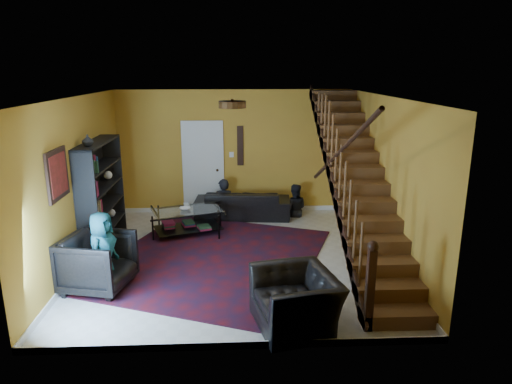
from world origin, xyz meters
TOP-DOWN VIEW (x-y plane):
  - floor at (0.00, 0.00)m, footprint 5.50×5.50m
  - room at (-1.33, 1.33)m, footprint 5.50×5.50m
  - staircase at (2.12, -0.00)m, footprint 0.95×5.02m
  - bookshelf at (-2.40, 0.60)m, footprint 0.35×1.80m
  - door at (-0.70, 2.73)m, footprint 0.82×0.05m
  - framed_picture at (-2.57, -0.90)m, footprint 0.04×0.74m
  - wall_hanging at (0.15, 2.73)m, footprint 0.14×0.03m
  - ceiling_fixture at (0.00, -0.80)m, footprint 0.40×0.40m
  - rug at (-0.38, -0.04)m, footprint 4.64×4.92m
  - sofa at (0.19, 2.30)m, footprint 2.17×0.98m
  - armchair_left at (-2.05, -1.09)m, footprint 1.12×1.10m
  - armchair_right at (0.79, -2.25)m, footprint 1.19×1.29m
  - person_adult_a at (-0.24, 2.35)m, footprint 0.49×0.33m
  - person_adult_b at (1.37, 2.35)m, footprint 0.63×0.52m
  - person_child at (-1.95, -1.12)m, footprint 0.51×0.67m
  - coffee_table at (-0.94, 1.24)m, footprint 1.52×1.18m
  - cup_a at (-0.97, 1.42)m, footprint 0.16×0.16m
  - cup_b at (-0.99, 1.44)m, footprint 0.10×0.10m
  - bowl at (-0.98, 1.22)m, footprint 0.25×0.25m
  - vase at (-2.41, 0.10)m, footprint 0.18×0.18m
  - popcorn_bucket at (-2.10, -0.88)m, footprint 0.16×0.16m

SIDE VIEW (x-z plane):
  - floor at x=0.00m, z-range 0.00..0.00m
  - rug at x=-0.38m, z-range 0.00..0.02m
  - room at x=-1.33m, z-range -2.70..2.80m
  - popcorn_bucket at x=-2.10m, z-range 0.02..0.17m
  - person_adult_b at x=1.37m, z-range -0.45..0.73m
  - person_adult_a at x=-0.24m, z-range -0.45..0.88m
  - coffee_table at x=-0.94m, z-range 0.04..0.55m
  - sofa at x=0.19m, z-range 0.00..0.62m
  - armchair_right at x=0.79m, z-range 0.00..0.72m
  - armchair_left at x=-2.05m, z-range 0.00..0.86m
  - bowl at x=-0.98m, z-range 0.51..0.56m
  - cup_b at x=-0.99m, z-range 0.51..0.60m
  - cup_a at x=-0.97m, z-range 0.51..0.60m
  - person_child at x=-1.95m, z-range 0.00..1.23m
  - bookshelf at x=-2.40m, z-range -0.04..1.96m
  - door at x=-0.70m, z-range 0.00..2.05m
  - staircase at x=2.12m, z-range -0.19..2.99m
  - wall_hanging at x=0.15m, z-range 1.10..2.00m
  - framed_picture at x=-2.57m, z-range 1.38..2.12m
  - vase at x=-2.41m, z-range 2.00..2.19m
  - ceiling_fixture at x=0.00m, z-range 2.69..2.79m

